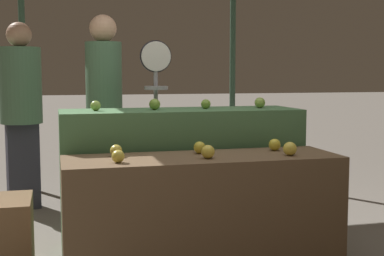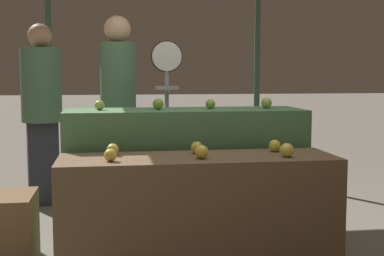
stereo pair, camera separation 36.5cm
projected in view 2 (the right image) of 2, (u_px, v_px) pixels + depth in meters
display_counter_front at (198, 216)px, 3.41m from camera, size 1.75×0.55×0.78m
display_counter_back at (185, 178)px, 3.99m from camera, size 1.75×0.55×1.03m
apple_front_0 at (110, 155)px, 3.17m from camera, size 0.08×0.08×0.08m
apple_front_1 at (202, 152)px, 3.28m from camera, size 0.08×0.08×0.08m
apple_front_2 at (287, 150)px, 3.34m from camera, size 0.09×0.09×0.09m
apple_front_3 at (113, 150)px, 3.41m from camera, size 0.08×0.08×0.08m
apple_front_4 at (197, 148)px, 3.48m from camera, size 0.08×0.08×0.08m
apple_front_5 at (275, 146)px, 3.57m from camera, size 0.08×0.08×0.08m
apple_back_0 at (100, 105)px, 3.84m from camera, size 0.07×0.07×0.07m
apple_back_1 at (158, 104)px, 3.90m from camera, size 0.08×0.08×0.08m
apple_back_2 at (210, 104)px, 3.97m from camera, size 0.07×0.07×0.07m
apple_back_3 at (266, 103)px, 4.03m from camera, size 0.08×0.08×0.08m
produce_scale at (167, 92)px, 4.55m from camera, size 0.27×0.20×1.58m
person_vendor_at_scale at (118, 99)px, 4.81m from camera, size 0.36×0.36×1.81m
person_customer_left at (42, 102)px, 5.22m from camera, size 0.46×0.46×1.78m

